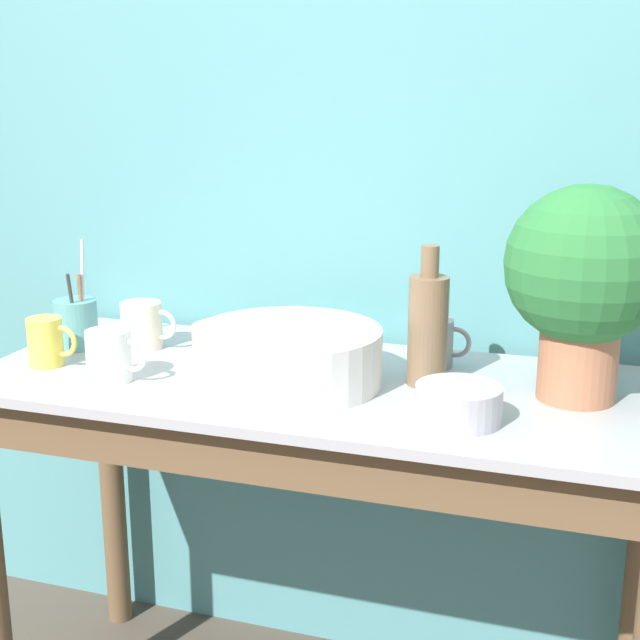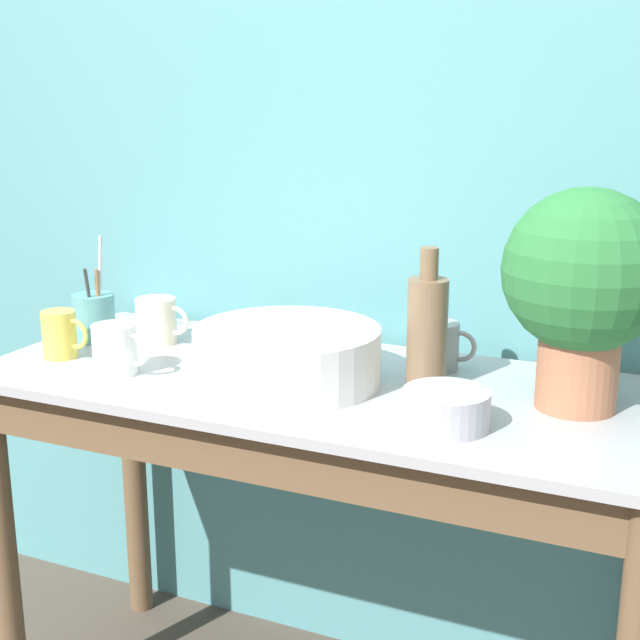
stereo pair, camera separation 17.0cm
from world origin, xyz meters
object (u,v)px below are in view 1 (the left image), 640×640
bottle_tall (428,328)px  utensil_cup (76,323)px  mug_grey (433,342)px  bowl_small_steel (459,404)px  mug_cream (143,325)px  bowl_wash_large (288,356)px  bowl_small_tan (229,337)px  potted_plant (584,275)px  mug_white (110,356)px  mug_yellow (47,342)px

bottle_tall → utensil_cup: bottle_tall is taller
mug_grey → bowl_small_steel: mug_grey is taller
mug_cream → bowl_small_steel: size_ratio=0.86×
utensil_cup → mug_grey: bearing=8.4°
mug_grey → bottle_tall: bearing=-84.1°
bowl_wash_large → bowl_small_steel: (0.34, -0.10, -0.02)m
bowl_small_tan → utensil_cup: bearing=-162.7°
mug_grey → bowl_small_steel: 0.32m
bottle_tall → mug_grey: bearing=95.9°
potted_plant → bowl_small_tan: bearing=172.2°
bottle_tall → utensil_cup: (-0.78, 0.01, -0.06)m
mug_grey → bowl_small_steel: size_ratio=0.84×
potted_plant → bottle_tall: potted_plant is taller
potted_plant → bottle_tall: bearing=-179.1°
mug_cream → mug_grey: bearing=6.4°
bottle_tall → bowl_wash_large: bearing=-162.4°
bowl_wash_large → mug_cream: size_ratio=2.82×
mug_cream → bowl_small_steel: 0.76m
mug_white → bowl_small_steel: size_ratio=0.85×
mug_grey → bowl_small_tan: mug_grey is taller
potted_plant → utensil_cup: bearing=179.9°
bottle_tall → mug_grey: (-0.01, 0.12, -0.06)m
mug_cream → utensil_cup: utensil_cup is taller
bowl_wash_large → mug_cream: 0.41m
bottle_tall → mug_grey: size_ratio=2.15×
potted_plant → mug_cream: size_ratio=3.08×
mug_white → mug_cream: bearing=103.2°
potted_plant → bowl_small_steel: (-0.18, -0.18, -0.20)m
utensil_cup → mug_cream: bearing=17.0°
potted_plant → bowl_small_tan: size_ratio=2.43×
bowl_small_steel → mug_cream: bearing=162.7°
bowl_wash_large → utensil_cup: utensil_cup is taller
bowl_small_steel → bowl_wash_large: bearing=164.1°
mug_cream → mug_white: (0.05, -0.22, -0.00)m
mug_yellow → mug_white: (0.17, -0.04, 0.00)m
bowl_wash_large → mug_white: size_ratio=2.87×
potted_plant → mug_yellow: size_ratio=3.59×
mug_white → bowl_wash_large: bearing=15.2°
potted_plant → bowl_wash_large: 0.56m
mug_yellow → utensil_cup: (-0.02, 0.13, 0.00)m
potted_plant → mug_grey: potted_plant is taller
mug_cream → mug_white: size_ratio=1.02×
mug_white → utensil_cup: size_ratio=0.53×
bowl_small_steel → utensil_cup: size_ratio=0.62×
mug_grey → bowl_small_tan: 0.45m
mug_white → potted_plant: bearing=11.5°
potted_plant → mug_cream: potted_plant is taller
bowl_wash_large → mug_yellow: bearing=-174.8°
mug_yellow → mug_grey: bearing=18.2°
bowl_wash_large → mug_grey: 0.31m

